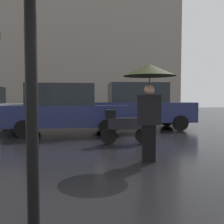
{
  "coord_description": "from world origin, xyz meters",
  "views": [
    {
      "loc": [
        0.85,
        -2.42,
        1.37
      ],
      "look_at": [
        1.7,
        4.25,
        0.98
      ],
      "focal_mm": 40.7,
      "sensor_mm": 36.0,
      "label": 1
    }
  ],
  "objects_px": {
    "pedestrian_with_umbrella": "(149,83)",
    "parked_car_distant": "(140,106)",
    "parked_scooter": "(124,125)",
    "parked_car_left": "(65,109)"
  },
  "relations": [
    {
      "from": "parked_scooter",
      "to": "parked_car_distant",
      "type": "xyz_separation_m",
      "value": [
        1.33,
        3.5,
        0.43
      ]
    },
    {
      "from": "pedestrian_with_umbrella",
      "to": "parked_car_distant",
      "type": "relative_size",
      "value": 0.47
    },
    {
      "from": "pedestrian_with_umbrella",
      "to": "parked_car_distant",
      "type": "height_order",
      "value": "pedestrian_with_umbrella"
    },
    {
      "from": "parked_scooter",
      "to": "parked_car_left",
      "type": "bearing_deg",
      "value": 119.04
    },
    {
      "from": "parked_scooter",
      "to": "parked_car_distant",
      "type": "relative_size",
      "value": 0.34
    },
    {
      "from": "pedestrian_with_umbrella",
      "to": "parked_car_left",
      "type": "distance_m",
      "value": 5.04
    },
    {
      "from": "parked_scooter",
      "to": "parked_car_distant",
      "type": "bearing_deg",
      "value": 61.82
    },
    {
      "from": "parked_car_distant",
      "to": "pedestrian_with_umbrella",
      "type": "bearing_deg",
      "value": -101.21
    },
    {
      "from": "pedestrian_with_umbrella",
      "to": "parked_car_distant",
      "type": "bearing_deg",
      "value": -149.86
    },
    {
      "from": "pedestrian_with_umbrella",
      "to": "parked_car_left",
      "type": "bearing_deg",
      "value": -114.42
    }
  ]
}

